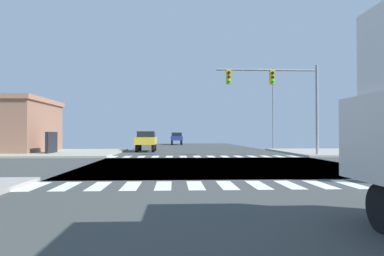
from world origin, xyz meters
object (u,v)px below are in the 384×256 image
Objects in this scene: street_lamp at (271,101)px; sedan_farside_2 at (146,140)px; traffic_signal_mast at (278,88)px; sedan_nearside_1 at (177,137)px.

street_lamp is 13.91m from sedan_farside_2.
sedan_farside_2 is at bearing 142.62° from traffic_signal_mast.
sedan_farside_2 is at bearing -164.02° from street_lamp.
sedan_nearside_1 and sedan_farside_2 have the same top height.
traffic_signal_mast is 13.43m from sedan_farside_2.
traffic_signal_mast is 1.76× the size of sedan_farside_2.
sedan_nearside_1 is (-7.21, 29.89, -3.88)m from traffic_signal_mast.
sedan_farside_2 is (-10.21, 7.80, -3.88)m from traffic_signal_mast.
street_lamp is (2.60, 11.47, 0.09)m from traffic_signal_mast.
sedan_farside_2 is (-3.00, -22.09, 0.00)m from sedan_nearside_1.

